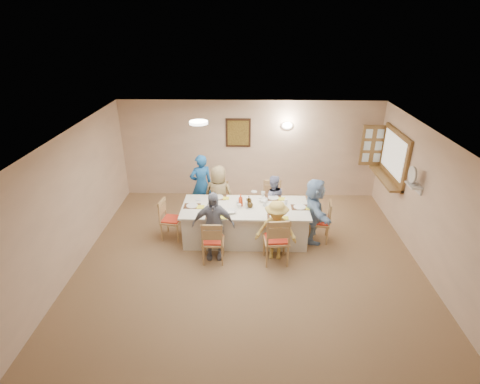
{
  "coord_description": "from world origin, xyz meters",
  "views": [
    {
      "loc": [
        -0.02,
        -5.54,
        4.32
      ],
      "look_at": [
        -0.2,
        1.4,
        1.05
      ],
      "focal_mm": 28.0,
      "sensor_mm": 36.0,
      "label": 1
    }
  ],
  "objects_px": {
    "chair_back_right": "(272,202)",
    "condiment_ketchup": "(241,200)",
    "diner_front_right": "(276,230)",
    "caregiver": "(201,185)",
    "chair_front_left": "(213,240)",
    "diner_front_left": "(213,226)",
    "chair_front_right": "(276,239)",
    "chair_right_end": "(319,221)",
    "diner_back_left": "(219,195)",
    "diner_back_right": "(272,200)",
    "chair_back_left": "(219,202)",
    "dining_table": "(245,223)",
    "diner_right_end": "(314,210)",
    "chair_left_end": "(172,219)",
    "desk_fan": "(414,178)",
    "serving_hatch": "(394,156)"
  },
  "relations": [
    {
      "from": "chair_front_right",
      "to": "condiment_ketchup",
      "type": "height_order",
      "value": "condiment_ketchup"
    },
    {
      "from": "diner_front_right",
      "to": "caregiver",
      "type": "bearing_deg",
      "value": 139.91
    },
    {
      "from": "chair_back_right",
      "to": "diner_back_left",
      "type": "relative_size",
      "value": 0.68
    },
    {
      "from": "serving_hatch",
      "to": "caregiver",
      "type": "bearing_deg",
      "value": 179.32
    },
    {
      "from": "serving_hatch",
      "to": "diner_front_left",
      "type": "distance_m",
      "value": 4.36
    },
    {
      "from": "chair_front_right",
      "to": "chair_right_end",
      "type": "height_order",
      "value": "chair_front_right"
    },
    {
      "from": "chair_right_end",
      "to": "condiment_ketchup",
      "type": "bearing_deg",
      "value": -82.59
    },
    {
      "from": "chair_back_right",
      "to": "diner_front_left",
      "type": "height_order",
      "value": "diner_front_left"
    },
    {
      "from": "chair_back_left",
      "to": "diner_front_right",
      "type": "distance_m",
      "value": 1.91
    },
    {
      "from": "diner_front_left",
      "to": "chair_back_left",
      "type": "bearing_deg",
      "value": 89.24
    },
    {
      "from": "chair_front_right",
      "to": "condiment_ketchup",
      "type": "bearing_deg",
      "value": -55.86
    },
    {
      "from": "serving_hatch",
      "to": "condiment_ketchup",
      "type": "xyz_separation_m",
      "value": [
        -3.4,
        -1.06,
        -0.61
      ]
    },
    {
      "from": "chair_front_left",
      "to": "diner_back_left",
      "type": "distance_m",
      "value": 1.5
    },
    {
      "from": "serving_hatch",
      "to": "chair_right_end",
      "type": "height_order",
      "value": "serving_hatch"
    },
    {
      "from": "chair_front_left",
      "to": "caregiver",
      "type": "distance_m",
      "value": 2.02
    },
    {
      "from": "diner_front_right",
      "to": "diner_right_end",
      "type": "relative_size",
      "value": 0.88
    },
    {
      "from": "diner_back_left",
      "to": "diner_front_right",
      "type": "bearing_deg",
      "value": 142.44
    },
    {
      "from": "condiment_ketchup",
      "to": "diner_back_left",
      "type": "bearing_deg",
      "value": 128.2
    },
    {
      "from": "desk_fan",
      "to": "diner_right_end",
      "type": "relative_size",
      "value": 0.22
    },
    {
      "from": "chair_back_left",
      "to": "diner_back_left",
      "type": "relative_size",
      "value": 0.66
    },
    {
      "from": "serving_hatch",
      "to": "diner_right_end",
      "type": "height_order",
      "value": "serving_hatch"
    },
    {
      "from": "chair_right_end",
      "to": "diner_right_end",
      "type": "height_order",
      "value": "diner_right_end"
    },
    {
      "from": "chair_front_right",
      "to": "diner_back_left",
      "type": "relative_size",
      "value": 0.73
    },
    {
      "from": "chair_front_left",
      "to": "diner_front_right",
      "type": "relative_size",
      "value": 0.74
    },
    {
      "from": "chair_front_left",
      "to": "condiment_ketchup",
      "type": "height_order",
      "value": "condiment_ketchup"
    },
    {
      "from": "diner_back_left",
      "to": "diner_back_right",
      "type": "height_order",
      "value": "diner_back_left"
    },
    {
      "from": "diner_back_right",
      "to": "diner_right_end",
      "type": "height_order",
      "value": "diner_right_end"
    },
    {
      "from": "diner_right_end",
      "to": "diner_back_right",
      "type": "bearing_deg",
      "value": 46.37
    },
    {
      "from": "desk_fan",
      "to": "diner_back_left",
      "type": "bearing_deg",
      "value": 166.19
    },
    {
      "from": "desk_fan",
      "to": "chair_left_end",
      "type": "relative_size",
      "value": 0.34
    },
    {
      "from": "dining_table",
      "to": "diner_front_right",
      "type": "bearing_deg",
      "value": -48.58
    },
    {
      "from": "dining_table",
      "to": "caregiver",
      "type": "height_order",
      "value": "caregiver"
    },
    {
      "from": "diner_front_right",
      "to": "caregiver",
      "type": "height_order",
      "value": "caregiver"
    },
    {
      "from": "diner_front_left",
      "to": "condiment_ketchup",
      "type": "xyz_separation_m",
      "value": [
        0.5,
        0.72,
        0.19
      ]
    },
    {
      "from": "chair_right_end",
      "to": "diner_back_left",
      "type": "relative_size",
      "value": 0.65
    },
    {
      "from": "dining_table",
      "to": "caregiver",
      "type": "distance_m",
      "value": 1.6
    },
    {
      "from": "diner_back_left",
      "to": "diner_back_right",
      "type": "xyz_separation_m",
      "value": [
        1.2,
        -0.0,
        -0.1
      ]
    },
    {
      "from": "dining_table",
      "to": "chair_left_end",
      "type": "relative_size",
      "value": 2.94
    },
    {
      "from": "chair_front_left",
      "to": "serving_hatch",
      "type": "bearing_deg",
      "value": -154.78
    },
    {
      "from": "caregiver",
      "to": "chair_back_left",
      "type": "bearing_deg",
      "value": 117.84
    },
    {
      "from": "diner_back_right",
      "to": "chair_right_end",
      "type": "bearing_deg",
      "value": 138.12
    },
    {
      "from": "chair_right_end",
      "to": "diner_front_left",
      "type": "xyz_separation_m",
      "value": [
        -2.15,
        -0.68,
        0.25
      ]
    },
    {
      "from": "diner_right_end",
      "to": "condiment_ketchup",
      "type": "distance_m",
      "value": 1.53
    },
    {
      "from": "chair_right_end",
      "to": "diner_front_right",
      "type": "relative_size",
      "value": 0.73
    },
    {
      "from": "chair_front_left",
      "to": "diner_front_left",
      "type": "distance_m",
      "value": 0.27
    },
    {
      "from": "chair_front_left",
      "to": "chair_right_end",
      "type": "distance_m",
      "value": 2.29
    },
    {
      "from": "chair_back_right",
      "to": "chair_right_end",
      "type": "relative_size",
      "value": 1.04
    },
    {
      "from": "diner_front_left",
      "to": "diner_right_end",
      "type": "distance_m",
      "value": 2.13
    },
    {
      "from": "chair_back_right",
      "to": "condiment_ketchup",
      "type": "relative_size",
      "value": 3.6
    },
    {
      "from": "chair_left_end",
      "to": "desk_fan",
      "type": "bearing_deg",
      "value": -84.18
    }
  ]
}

